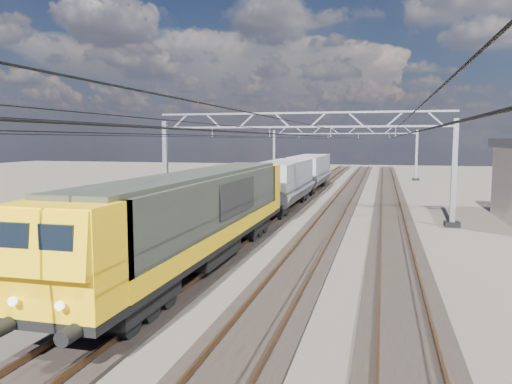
% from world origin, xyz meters
% --- Properties ---
extents(ground, '(160.00, 160.00, 0.00)m').
position_xyz_m(ground, '(0.00, 0.00, 0.00)').
color(ground, '#2A251F').
rests_on(ground, ground).
extents(track_outer_west, '(2.60, 140.00, 0.30)m').
position_xyz_m(track_outer_west, '(-6.00, 0.00, 0.07)').
color(track_outer_west, black).
rests_on(track_outer_west, ground).
extents(track_loco, '(2.60, 140.00, 0.30)m').
position_xyz_m(track_loco, '(-2.00, 0.00, 0.07)').
color(track_loco, black).
rests_on(track_loco, ground).
extents(track_inner_east, '(2.60, 140.00, 0.30)m').
position_xyz_m(track_inner_east, '(2.00, 0.00, 0.07)').
color(track_inner_east, black).
rests_on(track_inner_east, ground).
extents(track_outer_east, '(2.60, 140.00, 0.30)m').
position_xyz_m(track_outer_east, '(6.00, 0.00, 0.07)').
color(track_outer_east, black).
rests_on(track_outer_east, ground).
extents(catenary_gantry_mid, '(19.90, 0.90, 7.11)m').
position_xyz_m(catenary_gantry_mid, '(0.00, 4.00, 3.91)').
color(catenary_gantry_mid, '#9297A0').
rests_on(catenary_gantry_mid, ground).
extents(catenary_gantry_far, '(19.90, 0.90, 7.11)m').
position_xyz_m(catenary_gantry_far, '(0.00, 40.00, 3.91)').
color(catenary_gantry_far, '#9297A0').
rests_on(catenary_gantry_far, ground).
extents(overhead_wires, '(12.03, 140.00, 0.53)m').
position_xyz_m(overhead_wires, '(0.00, 8.00, 5.75)').
color(overhead_wires, black).
rests_on(overhead_wires, ground).
extents(locomotive, '(2.76, 21.10, 3.62)m').
position_xyz_m(locomotive, '(-2.00, -9.03, 2.33)').
color(locomotive, black).
rests_on(locomotive, ground).
extents(hopper_wagon_lead, '(3.38, 13.00, 3.25)m').
position_xyz_m(hopper_wagon_lead, '(-2.00, 8.67, 2.23)').
color(hopper_wagon_lead, black).
rests_on(hopper_wagon_lead, ground).
extents(hopper_wagon_mid, '(3.38, 13.00, 3.25)m').
position_xyz_m(hopper_wagon_mid, '(-2.00, 22.87, 2.23)').
color(hopper_wagon_mid, black).
rests_on(hopper_wagon_mid, ground).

